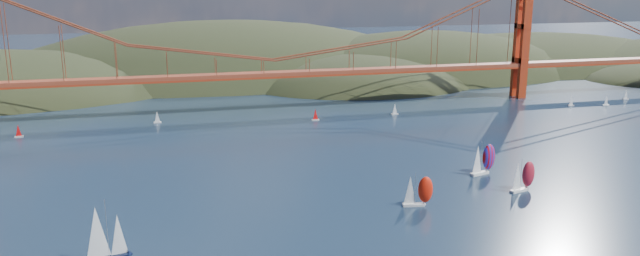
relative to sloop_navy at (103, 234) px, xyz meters
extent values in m
ellipsoid|color=black|center=(51.14, 258.90, -22.71)|extent=(300.00, 180.00, 96.00)
ellipsoid|color=black|center=(171.14, 228.90, -19.21)|extent=(220.00, 140.00, 76.00)
ellipsoid|color=black|center=(121.14, 198.90, -14.31)|extent=(140.00, 110.00, 48.00)
ellipsoid|color=black|center=(261.14, 248.90, -16.41)|extent=(260.00, 160.00, 60.00)
cube|color=#963C23|center=(61.14, 138.90, 10.09)|extent=(440.00, 7.00, 1.60)
cube|color=#9D2A19|center=(61.14, 138.90, 8.89)|extent=(440.00, 7.00, 0.80)
cube|color=#9D2A19|center=(181.14, 138.90, 21.59)|extent=(4.00, 8.50, 55.00)
cylinder|color=#99999E|center=(0.74, 0.17, 1.30)|extent=(0.13, 0.13, 12.37)
cone|color=white|center=(-1.18, -0.26, 0.68)|extent=(5.73, 5.73, 10.89)
cone|color=white|center=(2.83, 0.63, -0.56)|extent=(4.09, 4.09, 8.66)
cube|color=white|center=(74.03, 13.61, -5.59)|extent=(5.65, 2.45, 0.66)
cylinder|color=#99999E|center=(74.29, 13.56, -1.16)|extent=(0.08, 0.08, 8.20)
cone|color=white|center=(73.06, 13.78, -1.57)|extent=(3.54, 3.54, 7.21)
ellipsoid|color=red|center=(76.99, 13.09, -1.57)|extent=(4.18, 3.03, 6.89)
cube|color=white|center=(106.32, 16.61, -5.57)|extent=(5.91, 3.01, 0.68)
cylinder|color=#99999E|center=(106.60, 16.68, -0.96)|extent=(0.09, 0.09, 8.54)
cone|color=white|center=(105.33, 16.35, -1.39)|extent=(3.90, 3.90, 7.51)
ellipsoid|color=maroon|center=(109.35, 17.42, -1.39)|extent=(4.49, 3.45, 7.17)
cube|color=white|center=(103.19, 32.90, -5.54)|extent=(6.46, 3.39, 0.75)
cylinder|color=#99999E|center=(103.49, 32.98, -0.51)|extent=(0.09, 0.09, 9.33)
cone|color=white|center=(102.12, 32.59, -0.97)|extent=(4.31, 4.31, 8.21)
ellipsoid|color=#B70905|center=(106.48, 33.84, -0.97)|extent=(4.94, 3.83, 7.83)
cube|color=silver|center=(-38.11, 114.77, -5.66)|extent=(3.00, 1.00, 0.50)
cone|color=red|center=(-38.11, 114.77, -3.31)|extent=(2.00, 2.00, 4.20)
cube|color=silver|center=(10.98, 125.65, -5.66)|extent=(3.00, 1.00, 0.50)
cone|color=white|center=(10.98, 125.65, -3.31)|extent=(2.00, 2.00, 4.20)
cube|color=silver|center=(192.52, 113.31, -5.66)|extent=(3.00, 1.00, 0.50)
cone|color=white|center=(192.52, 113.31, -3.31)|extent=(2.00, 2.00, 4.20)
cube|color=silver|center=(208.11, 109.60, -5.66)|extent=(3.00, 1.00, 0.50)
cone|color=white|center=(208.11, 109.60, -3.31)|extent=(2.00, 2.00, 4.20)
cube|color=silver|center=(227.32, 119.93, -5.66)|extent=(3.00, 1.00, 0.50)
cone|color=white|center=(227.32, 119.93, -3.31)|extent=(2.00, 2.00, 4.20)
cube|color=silver|center=(108.66, 116.30, -5.66)|extent=(3.00, 1.00, 0.50)
cone|color=white|center=(108.66, 116.30, -3.31)|extent=(2.00, 2.00, 4.20)
cube|color=silver|center=(73.41, 114.13, -5.66)|extent=(3.00, 1.00, 0.50)
cone|color=red|center=(73.41, 114.13, -3.31)|extent=(2.00, 2.00, 4.20)
camera|label=1|loc=(13.23, -125.88, 51.43)|focal=35.00mm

